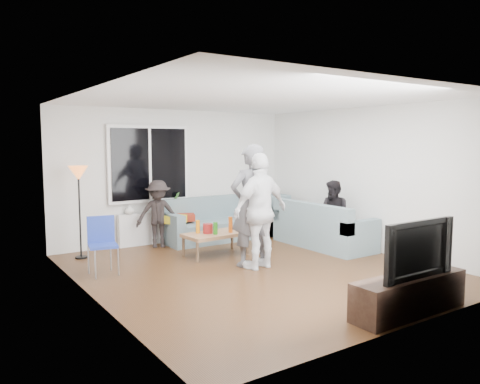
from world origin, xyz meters
TOP-DOWN VIEW (x-y plane):
  - floor at (0.00, 0.00)m, footprint 5.00×5.50m
  - ceiling at (0.00, 0.00)m, footprint 5.00×5.50m
  - wall_back at (0.00, 2.77)m, footprint 5.00×0.04m
  - wall_front at (0.00, -2.77)m, footprint 5.00×0.04m
  - wall_left at (-2.52, 0.00)m, footprint 0.04×5.50m
  - wall_right at (2.52, 0.00)m, footprint 0.04×5.50m
  - window_frame at (-0.60, 2.69)m, footprint 1.62×0.06m
  - window_glass at (-0.60, 2.65)m, footprint 1.50×0.02m
  - window_mullion at (-0.60, 2.64)m, footprint 0.05×0.03m
  - radiator at (-0.60, 2.65)m, footprint 1.30×0.12m
  - potted_plant at (-0.09, 2.62)m, footprint 0.23×0.20m
  - vase at (-1.04, 2.62)m, footprint 0.21×0.21m
  - sofa_back_section at (0.71, 2.27)m, footprint 2.30×0.85m
  - sofa_right_section at (2.02, 0.62)m, footprint 2.00×0.85m
  - sofa_corner at (1.82, 2.27)m, footprint 0.85×0.85m
  - cushion_yellow at (-0.28, 2.25)m, footprint 0.48×0.45m
  - cushion_red at (-0.03, 2.33)m, footprint 0.45×0.41m
  - coffee_table at (-0.04, 1.14)m, footprint 1.14×0.67m
  - pitcher at (-0.18, 1.18)m, footprint 0.17×0.17m
  - side_chair at (-2.05, 1.04)m, footprint 0.47×0.47m
  - floor_lamp at (-2.05, 2.24)m, footprint 0.32×0.32m
  - player_left at (0.06, 0.24)m, footprint 0.75×0.53m
  - player_right at (0.11, 0.05)m, footprint 1.12×0.59m
  - spectator_right at (2.02, 0.36)m, footprint 0.58×0.69m
  - spectator_back at (-0.60, 2.30)m, footprint 0.92×0.70m
  - tv_console at (0.36, -2.50)m, footprint 1.60×0.40m
  - television at (0.36, -2.50)m, footprint 1.14×0.15m
  - bottle_b at (-0.12, 1.02)m, footprint 0.08×0.08m
  - bottle_d at (0.19, 1.02)m, footprint 0.07×0.07m
  - bottle_a at (-0.32, 1.28)m, footprint 0.07×0.07m

SIDE VIEW (x-z plane):
  - floor at x=0.00m, z-range -0.04..0.00m
  - coffee_table at x=-0.04m, z-range 0.00..0.40m
  - tv_console at x=0.36m, z-range 0.00..0.44m
  - radiator at x=-0.60m, z-range 0.00..0.62m
  - sofa_back_section at x=0.71m, z-range 0.00..0.85m
  - sofa_right_section at x=2.02m, z-range 0.00..0.85m
  - sofa_corner at x=1.82m, z-range 0.00..0.85m
  - side_chair at x=-2.05m, z-range 0.00..0.86m
  - pitcher at x=-0.18m, z-range 0.40..0.57m
  - bottle_b at x=-0.12m, z-range 0.40..0.61m
  - cushion_yellow at x=-0.28m, z-range 0.44..0.58m
  - cushion_red at x=-0.03m, z-range 0.45..0.57m
  - bottle_a at x=-0.32m, z-range 0.40..0.63m
  - bottle_d at x=0.19m, z-range 0.40..0.67m
  - spectator_back at x=-0.60m, z-range 0.00..1.26m
  - spectator_right at x=2.02m, z-range 0.00..1.27m
  - vase at x=-1.04m, z-range 0.62..0.79m
  - television at x=0.36m, z-range 0.44..1.10m
  - floor_lamp at x=-2.05m, z-range 0.00..1.56m
  - potted_plant at x=-0.09m, z-range 0.62..0.99m
  - player_right at x=0.11m, z-range 0.00..1.81m
  - player_left at x=0.06m, z-range 0.00..1.93m
  - wall_back at x=0.00m, z-range 0.00..2.60m
  - wall_front at x=0.00m, z-range 0.00..2.60m
  - wall_left at x=-2.52m, z-range 0.00..2.60m
  - wall_right at x=2.52m, z-range 0.00..2.60m
  - window_frame at x=-0.60m, z-range 0.81..2.29m
  - window_glass at x=-0.60m, z-range 0.88..2.23m
  - window_mullion at x=-0.60m, z-range 0.88..2.23m
  - ceiling at x=0.00m, z-range 2.60..2.64m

